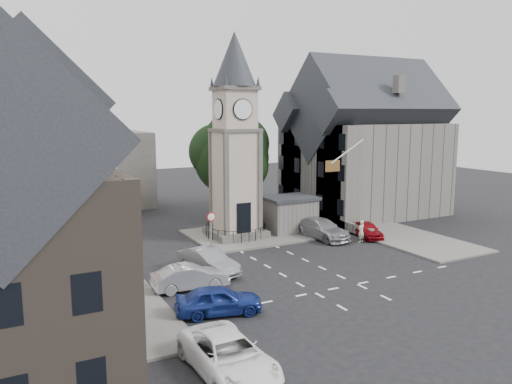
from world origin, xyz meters
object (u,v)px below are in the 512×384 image
car_east_red (367,230)px  pedestrian (361,231)px  clock_tower (235,137)px  stone_shelter (289,214)px  car_west_blue (219,300)px

car_east_red → pedestrian: pedestrian is taller
clock_tower → car_east_red: size_ratio=4.28×
stone_shelter → car_west_blue: stone_shelter is taller
car_west_blue → pedestrian: bearing=-49.6°
clock_tower → pedestrian: (8.00, -5.99, -7.23)m
car_west_blue → pedestrian: pedestrian is taller
clock_tower → car_west_blue: bearing=-118.6°
pedestrian → stone_shelter: bearing=-72.7°
car_west_blue → pedestrian: (15.50, 7.75, 0.14)m
car_east_red → pedestrian: bearing=-129.5°
car_west_blue → pedestrian: size_ratio=2.46×
car_west_blue → stone_shelter: bearing=-29.0°
stone_shelter → pedestrian: 6.40m
clock_tower → car_east_red: 13.07m
stone_shelter → car_west_blue: (-12.30, -13.25, -0.81)m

